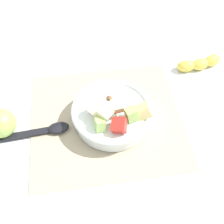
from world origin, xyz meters
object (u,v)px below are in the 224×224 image
Objects in this scene: salad_bowl at (112,114)px; whole_apple at (1,124)px; banana_whole at (199,64)px; serving_spoon at (44,131)px.

salad_bowl reaches higher than whole_apple.
salad_bowl is 0.35m from banana_whole.
whole_apple is at bearing 169.76° from serving_spoon.
whole_apple reaches higher than banana_whole.
serving_spoon is 1.28× the size of banana_whole.
serving_spoon is 2.21× the size of whole_apple.
salad_bowl is at bearing 2.75° from serving_spoon.
whole_apple is at bearing -164.87° from banana_whole.
serving_spoon is at bearing -10.24° from whole_apple.
whole_apple is (-0.28, 0.01, 0.00)m from salad_bowl.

